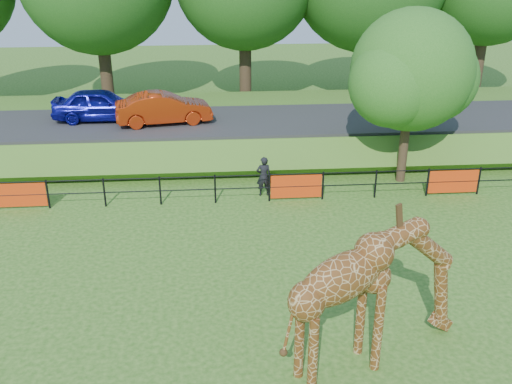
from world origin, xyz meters
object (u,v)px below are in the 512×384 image
car_red (164,108)px  tree_east (414,75)px  giraffe (377,295)px  visitor (264,176)px  car_blue (101,105)px

car_red → tree_east: tree_east is taller
giraffe → visitor: (-1.61, 9.53, -0.93)m
car_blue → visitor: size_ratio=2.76×
car_red → visitor: car_red is taller
giraffe → car_red: 15.71m
visitor → tree_east: (5.76, 1.06, 3.51)m
car_blue → visitor: bearing=-129.6°
giraffe → car_red: (-5.61, 14.66, 0.42)m
giraffe → visitor: giraffe is taller
car_blue → tree_east: (12.64, -4.82, 2.14)m
giraffe → tree_east: (4.15, 10.59, 2.58)m
giraffe → car_blue: (-8.49, 15.41, 0.45)m
car_blue → tree_east: tree_east is taller
car_red → visitor: 6.65m
tree_east → car_blue: bearing=159.1°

